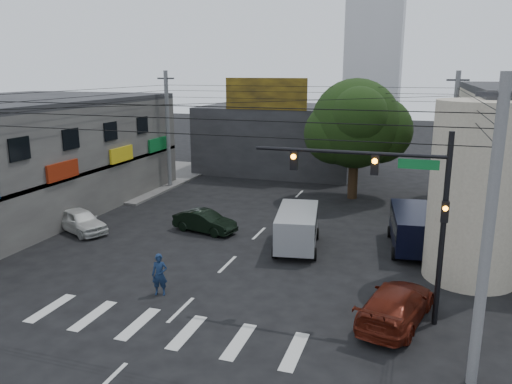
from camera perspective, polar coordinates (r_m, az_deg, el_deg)
The scene contains 16 objects.
ground at distance 22.91m, azimuth -5.16°, elevation -10.03°, with size 160.00×160.00×0.00m, color black.
sidewalk_far_left at distance 46.56m, azimuth -16.80°, elevation 1.84°, with size 16.00×16.00×0.15m, color #514F4C.
corner_column at distance 23.89m, azimuth 23.88°, elevation -0.06°, with size 4.00×4.00×8.00m, color gray.
building_far at distance 47.29m, azimuth 2.87°, elevation 6.18°, with size 14.00×10.00×6.00m, color #232326.
billboard at distance 42.22m, azimuth 1.12°, elevation 11.15°, with size 7.00×0.30×2.60m, color olive.
street_tree at distance 36.65m, azimuth 11.30°, elevation 7.63°, with size 6.40×6.40×8.70m.
traffic_gantry at distance 18.71m, azimuth 15.76°, elevation -0.34°, with size 7.10×0.35×7.20m.
utility_pole_near_right at distance 15.52m, azimuth 24.94°, elevation -4.90°, with size 0.32×0.32×9.20m, color #59595B.
utility_pole_far_left at distance 40.25m, azimuth -10.04°, elevation 6.96°, with size 0.32×0.32×9.20m, color #59595B.
utility_pole_far_right at distance 35.54m, azimuth 21.51°, elevation 5.34°, with size 0.32×0.32×9.20m, color #59595B.
dark_sedan at distance 29.29m, azimuth -5.88°, elevation -3.37°, with size 4.02×2.08×1.26m, color black.
white_compact at distance 30.84m, azimuth -19.42°, elevation -3.11°, with size 4.33×3.16×1.37m, color silver.
maroon_sedan at distance 19.81m, azimuth 15.71°, elevation -12.24°, with size 3.06×5.22×1.42m, color #51150B.
silver_minivan at distance 26.50m, azimuth 4.71°, elevation -4.30°, with size 2.77×5.05×2.06m, color #A0A2A7, non-canonical shape.
navy_van at distance 27.52m, azimuth 17.39°, elevation -4.19°, with size 2.58×5.39×2.07m, color black, non-canonical shape.
traffic_officer at distance 21.52m, azimuth -10.96°, elevation -9.25°, with size 0.75×0.59×1.80m, color #122240.
Camera 1 is at (8.50, -19.18, 9.22)m, focal length 35.00 mm.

